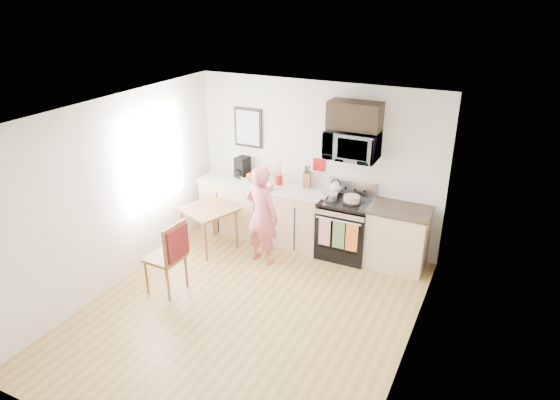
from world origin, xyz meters
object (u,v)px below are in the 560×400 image
at_px(range, 345,229).
at_px(person, 262,215).
at_px(dining_table, 209,213).
at_px(chair, 172,249).
at_px(cake, 352,199).
at_px(microwave, 352,145).

bearing_deg(range, person, -145.87).
relative_size(person, dining_table, 1.87).
bearing_deg(range, dining_table, -160.62).
distance_m(chair, cake, 2.69).
height_order(person, cake, person).
relative_size(microwave, chair, 0.72).
relative_size(range, dining_table, 1.42).
bearing_deg(cake, range, 158.38).
xyz_separation_m(range, cake, (0.08, -0.03, 0.53)).
height_order(person, dining_table, person).
height_order(range, person, person).
distance_m(range, dining_table, 2.14).
bearing_deg(microwave, dining_table, -158.01).
distance_m(range, microwave, 1.33).
bearing_deg(person, microwave, -131.78).
distance_m(person, dining_table, 0.96).
bearing_deg(chair, microwave, 53.61).
xyz_separation_m(microwave, cake, (0.08, -0.14, -0.79)).
xyz_separation_m(microwave, chair, (-1.72, -2.11, -1.08)).
xyz_separation_m(person, dining_table, (-0.95, 0.01, -0.15)).
bearing_deg(chair, dining_table, 105.37).
height_order(range, microwave, microwave).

